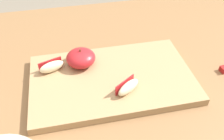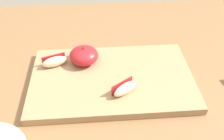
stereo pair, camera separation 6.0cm
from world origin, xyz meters
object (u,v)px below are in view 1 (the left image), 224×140
object	(u,v)px
cutting_board	(112,79)
apple_wedge_near_knife	(128,87)
apple_half_skin_up	(81,58)
apple_wedge_left	(52,67)

from	to	relation	value
cutting_board	apple_wedge_near_knife	size ratio (longest dim) A/B	6.20
apple_half_skin_up	cutting_board	bearing A→B (deg)	-42.10
apple_half_skin_up	apple_wedge_left	size ratio (longest dim) A/B	1.12
cutting_board	apple_wedge_left	size ratio (longest dim) A/B	5.97
apple_half_skin_up	apple_wedge_near_knife	distance (m)	0.15
cutting_board	apple_half_skin_up	world-z (taller)	apple_half_skin_up
apple_half_skin_up	apple_wedge_left	distance (m)	0.08
apple_half_skin_up	apple_wedge_left	xyz separation A→B (m)	(-0.07, -0.01, -0.01)
cutting_board	apple_half_skin_up	distance (m)	0.10
apple_half_skin_up	apple_wedge_near_knife	xyz separation A→B (m)	(0.09, -0.12, -0.01)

